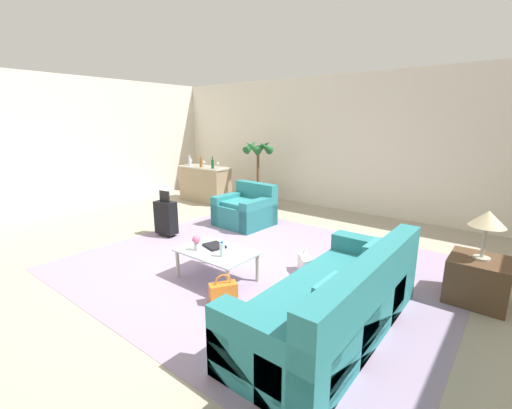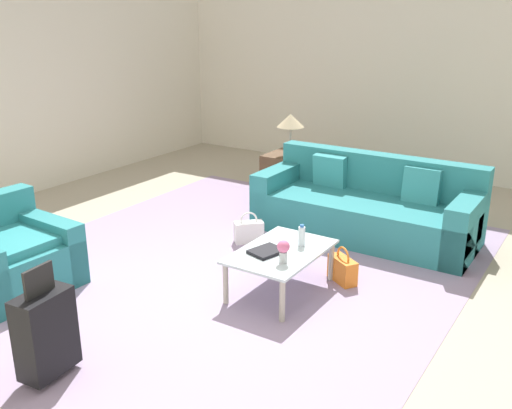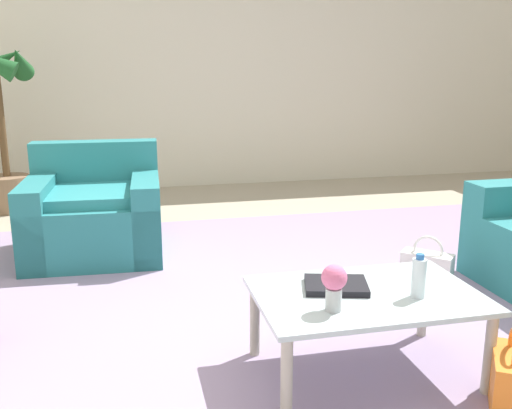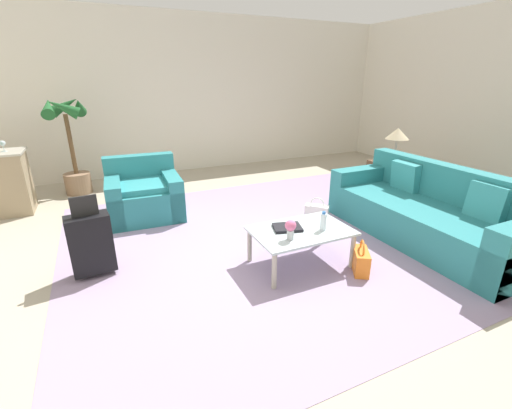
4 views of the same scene
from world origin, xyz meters
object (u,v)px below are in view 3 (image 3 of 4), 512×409
Objects in this scene: coffee_table at (366,303)px; handbag_white at (427,269)px; potted_palm at (2,125)px; flower_vase at (334,283)px; water_bottle at (419,277)px; coffee_table_book at (336,285)px; handbag_orange at (509,379)px; armchair at (95,215)px.

coffee_table reaches higher than handbag_white.
potted_palm is at bearing 137.21° from handbag_white.
potted_palm is (-3.03, 2.80, 0.73)m from handbag_white.
potted_palm reaches higher than flower_vase.
coffee_table_book is at bearing 150.64° from water_bottle.
armchair is at bearing 124.86° from handbag_orange.
coffee_table_book reaches higher than coffee_table.
handbag_orange is at bearing -56.70° from potted_palm.
coffee_table_book is 4.20m from potted_palm.
coffee_table_book is at bearing 142.13° from handbag_orange.
armchair reaches higher than coffee_table.
water_bottle is 4.51m from potted_palm.
water_bottle is 0.56m from handbag_orange.
water_bottle is at bearing -122.19° from handbag_white.
potted_palm reaches higher than coffee_table.
armchair is at bearing 149.08° from handbag_white.
potted_palm is (-2.40, 3.80, 0.36)m from water_bottle.
coffee_table is 4.33m from potted_palm.
armchair is at bearing 120.87° from coffee_table.
armchair reaches higher than handbag_orange.
coffee_table_book is at bearing -60.61° from armchair.
coffee_table_book is 0.83m from handbag_orange.
potted_palm is at bearing 122.28° from water_bottle.
coffee_table is 2.86× the size of handbag_white.
flower_vase is 0.57× the size of handbag_white.
water_bottle is at bearing -57.72° from potted_palm.
coffee_table is 0.16m from coffee_table_book.
handbag_white is at bearing 56.32° from coffee_table_book.
handbag_white is 1.00× the size of handbag_orange.
armchair is 3.58× the size of coffee_table_book.
flower_vase is 0.85m from handbag_orange.
handbag_orange is at bearing -104.73° from handbag_white.
handbag_white and handbag_orange have the same top height.
armchair is 1.00× the size of coffee_table.
water_bottle is 1.24m from handbag_white.
armchair is 2.87× the size of handbag_white.
water_bottle is 0.12× the size of potted_palm.
flower_vase reaches higher than coffee_table_book.
armchair is at bearing 114.90° from flower_vase.
coffee_table is at bearing 153.43° from water_bottle.
armchair is 5.01× the size of flower_vase.
water_bottle is (0.20, -0.10, 0.14)m from coffee_table.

